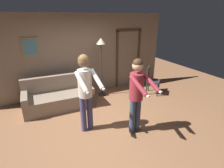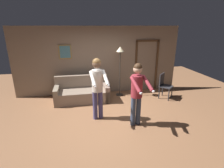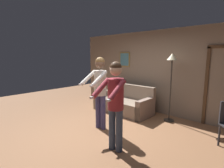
{
  "view_description": "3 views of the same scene",
  "coord_description": "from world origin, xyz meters",
  "px_view_note": "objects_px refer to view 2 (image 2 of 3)",
  "views": [
    {
      "loc": [
        -1.24,
        -3.26,
        2.5
      ],
      "look_at": [
        0.24,
        -0.05,
        1.12
      ],
      "focal_mm": 28.0,
      "sensor_mm": 36.0,
      "label": 1
    },
    {
      "loc": [
        -0.77,
        -4.43,
        2.6
      ],
      "look_at": [
        0.04,
        -0.19,
        1.15
      ],
      "focal_mm": 28.0,
      "sensor_mm": 36.0,
      "label": 2
    },
    {
      "loc": [
        2.77,
        -2.73,
        1.82
      ],
      "look_at": [
        0.29,
        -0.08,
        1.23
      ],
      "focal_mm": 28.0,
      "sensor_mm": 36.0,
      "label": 3
    }
  ],
  "objects_px": {
    "person_standing_left": "(97,83)",
    "dining_chair_distant": "(164,84)",
    "couch": "(82,93)",
    "person_standing_right": "(137,89)",
    "torchiere_lamp": "(120,57)"
  },
  "relations": [
    {
      "from": "person_standing_left",
      "to": "dining_chair_distant",
      "type": "relative_size",
      "value": 1.92
    },
    {
      "from": "couch",
      "to": "person_standing_right",
      "type": "bearing_deg",
      "value": -54.33
    },
    {
      "from": "person_standing_right",
      "to": "dining_chair_distant",
      "type": "height_order",
      "value": "person_standing_right"
    },
    {
      "from": "person_standing_left",
      "to": "couch",
      "type": "bearing_deg",
      "value": 106.45
    },
    {
      "from": "couch",
      "to": "person_standing_right",
      "type": "xyz_separation_m",
      "value": [
        1.39,
        -1.94,
        0.76
      ]
    },
    {
      "from": "couch",
      "to": "torchiere_lamp",
      "type": "xyz_separation_m",
      "value": [
        1.46,
        0.26,
        1.23
      ]
    },
    {
      "from": "person_standing_left",
      "to": "dining_chair_distant",
      "type": "xyz_separation_m",
      "value": [
        2.59,
        1.12,
        -0.56
      ]
    },
    {
      "from": "torchiere_lamp",
      "to": "person_standing_left",
      "type": "height_order",
      "value": "torchiere_lamp"
    },
    {
      "from": "torchiere_lamp",
      "to": "person_standing_right",
      "type": "xyz_separation_m",
      "value": [
        -0.06,
        -2.2,
        -0.47
      ]
    },
    {
      "from": "person_standing_left",
      "to": "person_standing_right",
      "type": "relative_size",
      "value": 1.04
    },
    {
      "from": "dining_chair_distant",
      "to": "couch",
      "type": "bearing_deg",
      "value": 174.11
    },
    {
      "from": "torchiere_lamp",
      "to": "person_standing_left",
      "type": "xyz_separation_m",
      "value": [
        -1.03,
        -1.69,
        -0.42
      ]
    },
    {
      "from": "torchiere_lamp",
      "to": "dining_chair_distant",
      "type": "relative_size",
      "value": 2.02
    },
    {
      "from": "torchiere_lamp",
      "to": "person_standing_right",
      "type": "bearing_deg",
      "value": -91.58
    },
    {
      "from": "couch",
      "to": "person_standing_right",
      "type": "distance_m",
      "value": 2.51
    }
  ]
}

